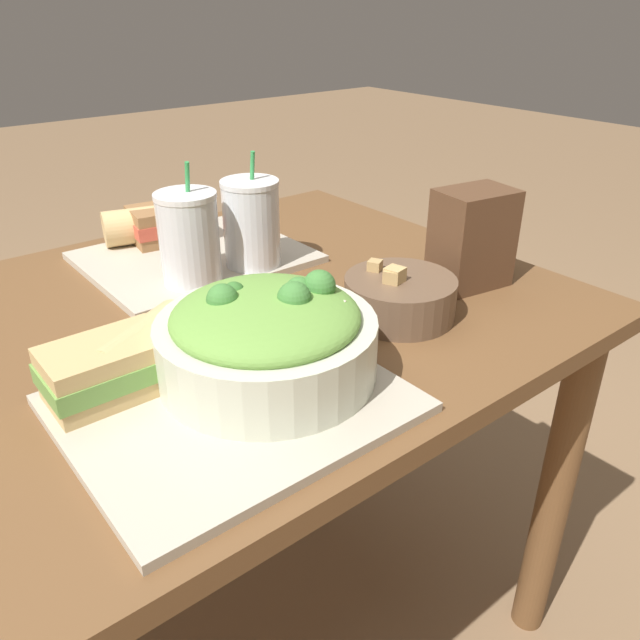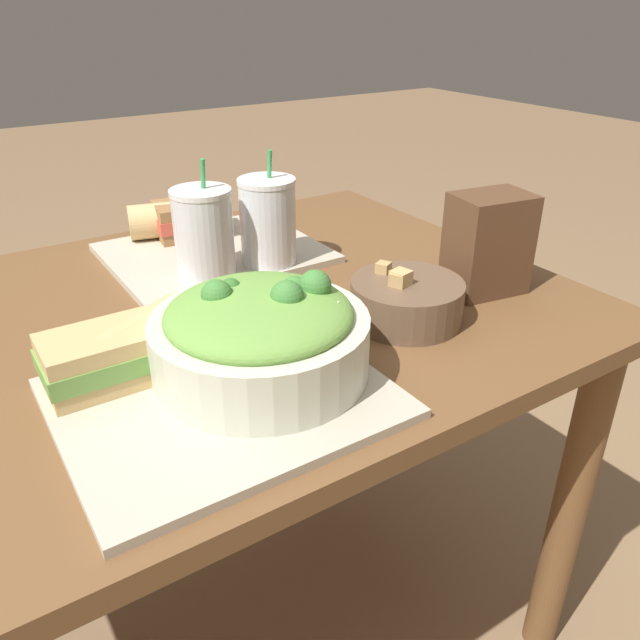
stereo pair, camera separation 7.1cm
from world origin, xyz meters
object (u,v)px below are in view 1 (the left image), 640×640
at_px(baguette_near, 146,346).
at_px(drink_cup_dark, 189,241).
at_px(salad_bowl, 267,336).
at_px(chip_bag, 472,238).
at_px(sandwich_near, 108,369).
at_px(sandwich_far, 167,223).
at_px(soup_bowl, 400,296).
at_px(baguette_far, 137,226).
at_px(drink_cup_red, 252,226).

distance_m(baguette_near, drink_cup_dark, 0.27).
relative_size(baguette_near, drink_cup_dark, 0.81).
relative_size(salad_bowl, chip_bag, 1.67).
distance_m(sandwich_near, sandwich_far, 0.51).
bearing_deg(sandwich_far, baguette_near, -111.90).
xyz_separation_m(soup_bowl, baguette_near, (-0.36, 0.07, 0.01)).
distance_m(salad_bowl, baguette_far, 0.53).
height_order(soup_bowl, sandwich_far, soup_bowl).
distance_m(baguette_far, drink_cup_dark, 0.22).
height_order(baguette_near, sandwich_far, same).
bearing_deg(salad_bowl, baguette_near, 137.30).
distance_m(sandwich_far, chip_bag, 0.55).
height_order(baguette_near, drink_cup_red, drink_cup_red).
height_order(salad_bowl, baguette_far, salad_bowl).
bearing_deg(drink_cup_red, drink_cup_dark, 180.00).
xyz_separation_m(salad_bowl, chip_bag, (0.42, 0.04, 0.01)).
distance_m(salad_bowl, chip_bag, 0.42).
distance_m(soup_bowl, baguette_near, 0.36).
bearing_deg(sandwich_near, baguette_near, 19.66).
distance_m(sandwich_near, baguette_far, 0.50).
distance_m(sandwich_far, drink_cup_dark, 0.21).
relative_size(sandwich_near, chip_bag, 0.92).
relative_size(sandwich_near, drink_cup_red, 0.75).
height_order(soup_bowl, baguette_near, soup_bowl).
bearing_deg(salad_bowl, sandwich_far, 76.53).
relative_size(sandwich_far, chip_bag, 0.93).
relative_size(drink_cup_red, chip_bag, 1.22).
distance_m(drink_cup_dark, drink_cup_red, 0.11).
bearing_deg(baguette_far, drink_cup_dark, -167.03).
bearing_deg(drink_cup_red, soup_bowl, -75.78).
relative_size(salad_bowl, drink_cup_dark, 1.37).
bearing_deg(sandwich_near, chip_bag, -4.11).
height_order(sandwich_far, drink_cup_red, drink_cup_red).
relative_size(salad_bowl, sandwich_far, 1.79).
bearing_deg(sandwich_near, sandwich_far, 56.02).
bearing_deg(sandwich_far, drink_cup_dark, -98.25).
bearing_deg(chip_bag, drink_cup_dark, 152.71).
xyz_separation_m(sandwich_near, chip_bag, (0.58, -0.04, 0.03)).
distance_m(baguette_near, drink_cup_red, 0.35).
xyz_separation_m(soup_bowl, drink_cup_red, (-0.07, 0.28, 0.05)).
bearing_deg(drink_cup_red, chip_bag, -47.68).
bearing_deg(soup_bowl, baguette_near, 168.43).
bearing_deg(sandwich_near, drink_cup_dark, 44.56).
bearing_deg(sandwich_near, drink_cup_red, 33.14).
height_order(salad_bowl, sandwich_near, salad_bowl).
bearing_deg(sandwich_near, soup_bowl, -7.51).
bearing_deg(soup_bowl, sandwich_far, 105.14).
distance_m(salad_bowl, sandwich_near, 0.18).
xyz_separation_m(sandwich_near, sandwich_far, (0.28, 0.42, -0.00)).
bearing_deg(drink_cup_dark, sandwich_far, 74.02).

